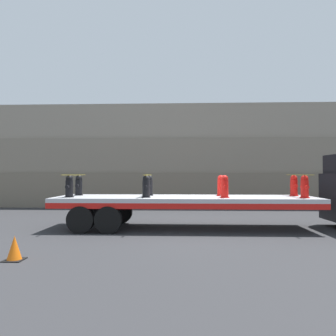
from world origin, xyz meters
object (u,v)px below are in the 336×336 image
Objects in this scene: fire_hydrant_black_near_1 at (146,187)px; fire_hydrant_red_near_2 at (225,187)px; fire_hydrant_black_near_0 at (69,187)px; fire_hydrant_red_near_3 at (305,187)px; fire_hydrant_red_far_3 at (294,186)px; fire_hydrant_black_far_1 at (149,186)px; fire_hydrant_black_far_0 at (79,186)px; flatbed_trailer at (168,202)px; traffic_cone at (14,248)px; fire_hydrant_red_far_2 at (221,186)px.

fire_hydrant_red_near_2 is at bearing 0.00° from fire_hydrant_black_near_1.
fire_hydrant_red_near_3 is (8.59, 0.00, 0.00)m from fire_hydrant_black_near_0.
fire_hydrant_red_near_2 and fire_hydrant_red_near_3 have the same top height.
fire_hydrant_black_near_1 is at bearing -168.90° from fire_hydrant_red_far_3.
fire_hydrant_black_far_1 and fire_hydrant_red_near_3 have the same top height.
fire_hydrant_black_near_0 is at bearing -90.00° from fire_hydrant_black_far_0.
fire_hydrant_black_far_0 is (-3.63, 0.56, 0.62)m from flatbed_trailer.
traffic_cone is (0.15, -4.25, -1.33)m from fire_hydrant_black_near_0.
fire_hydrant_black_far_0 reaches higher than traffic_cone.
fire_hydrant_black_near_0 is at bearing -168.90° from fire_hydrant_red_far_2.
fire_hydrant_red_near_2 is (2.86, -1.12, 0.00)m from fire_hydrant_black_far_1.
fire_hydrant_black_near_1 is 1.00× the size of fire_hydrant_red_near_3.
fire_hydrant_black_far_0 and fire_hydrant_black_far_1 have the same top height.
fire_hydrant_black_near_1 is 1.00× the size of fire_hydrant_black_far_1.
fire_hydrant_red_near_3 is at bearing 0.00° from fire_hydrant_black_near_1.
fire_hydrant_black_near_0 is 2.86m from fire_hydrant_black_near_1.
traffic_cone is (-2.71, -4.25, -1.33)m from fire_hydrant_black_near_1.
fire_hydrant_red_near_2 is at bearing -90.00° from fire_hydrant_red_far_2.
fire_hydrant_red_near_3 is at bearing -11.10° from fire_hydrant_black_far_1.
flatbed_trailer is at bearing -164.99° from fire_hydrant_red_far_2.
traffic_cone is (-3.48, -4.81, -0.70)m from flatbed_trailer.
fire_hydrant_red_near_2 is at bearing 180.00° from fire_hydrant_red_near_3.
traffic_cone is at bearing -142.68° from fire_hydrant_red_near_2.
fire_hydrant_black_near_1 is 5.21m from traffic_cone.
fire_hydrant_black_far_0 and fire_hydrant_red_far_2 have the same top height.
fire_hydrant_red_near_3 reaches higher than traffic_cone.
fire_hydrant_red_far_2 is 1.00× the size of fire_hydrant_red_near_3.
fire_hydrant_black_far_0 is at bearing 168.90° from fire_hydrant_red_near_2.
flatbed_trailer is 1.14m from fire_hydrant_black_near_1.
flatbed_trailer is at bearing 173.54° from fire_hydrant_red_near_3.
fire_hydrant_red_far_2 is (5.73, 0.00, 0.00)m from fire_hydrant_black_far_0.
fire_hydrant_red_far_3 is (5.73, 0.00, 0.00)m from fire_hydrant_black_far_1.
fire_hydrant_black_near_1 is at bearing -158.58° from fire_hydrant_red_far_2.
fire_hydrant_black_far_0 is 1.00× the size of fire_hydrant_red_far_2.
fire_hydrant_red_near_3 and fire_hydrant_red_far_3 have the same top height.
fire_hydrant_black_near_0 is 8.59m from fire_hydrant_red_near_3.
fire_hydrant_black_near_1 is at bearing -21.42° from fire_hydrant_black_far_0.
fire_hydrant_black_far_1 is at bearing 143.83° from flatbed_trailer.
fire_hydrant_red_near_2 is 1.39× the size of traffic_cone.
fire_hydrant_red_far_3 is at bearing 6.46° from flatbed_trailer.
fire_hydrant_black_far_1 is 5.84m from fire_hydrant_red_near_3.
fire_hydrant_black_near_1 is at bearing 57.46° from traffic_cone.
fire_hydrant_red_far_3 is (4.96, 0.56, 0.62)m from flatbed_trailer.
flatbed_trailer is 2.26m from fire_hydrant_red_near_2.
fire_hydrant_red_near_3 is (5.73, 0.00, 0.00)m from fire_hydrant_black_near_1.
fire_hydrant_red_near_3 is (2.86, 0.00, 0.00)m from fire_hydrant_red_near_2.
fire_hydrant_black_near_1 is (2.86, 0.00, 0.00)m from fire_hydrant_black_near_0.
fire_hydrant_red_far_2 is (2.10, 0.56, 0.62)m from flatbed_trailer.
fire_hydrant_red_far_2 is at bearing 43.94° from traffic_cone.
fire_hydrant_black_far_1 reaches higher than flatbed_trailer.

